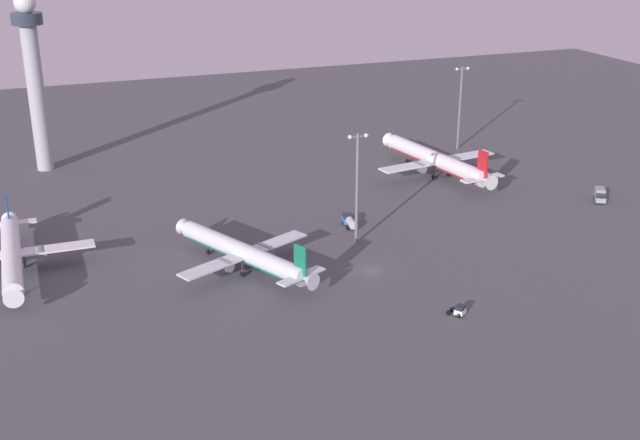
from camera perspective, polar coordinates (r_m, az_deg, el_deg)
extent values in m
plane|color=#4C4C51|center=(161.79, 3.66, -3.59)|extent=(416.00, 416.00, 0.00)
cylinder|color=#A8A8B2|center=(231.39, -19.28, 8.03)|extent=(4.40, 4.40, 39.14)
cylinder|color=#2D3847|center=(227.93, -19.93, 13.18)|extent=(8.00, 8.00, 3.00)
sphere|color=silver|center=(227.48, -20.06, 14.17)|extent=(5.60, 5.60, 5.60)
cylinder|color=silver|center=(161.06, -5.50, -2.24)|extent=(17.69, 32.82, 3.64)
cone|color=silver|center=(174.51, -9.42, -0.54)|extent=(4.10, 3.53, 3.45)
cone|color=silver|center=(148.53, -0.82, -4.24)|extent=(4.09, 3.80, 3.27)
cube|color=silver|center=(160.46, -5.27, -2.39)|extent=(29.42, 16.27, 0.33)
cube|color=silver|center=(149.62, -1.32, -3.96)|extent=(10.52, 6.48, 0.33)
cube|color=#146B4C|center=(148.59, -1.40, -2.91)|extent=(1.54, 2.90, 6.22)
cylinder|color=slate|center=(157.69, -6.71, -3.16)|extent=(3.35, 4.01, 2.11)
cylinder|color=slate|center=(163.88, -3.87, -2.08)|extent=(3.35, 4.01, 2.11)
cube|color=#146B4C|center=(161.46, -5.49, -2.56)|extent=(16.21, 30.17, 0.34)
cylinder|color=#333338|center=(169.67, -7.90, -1.71)|extent=(0.27, 0.27, 3.40)
cylinder|color=black|center=(170.33, -7.87, -2.24)|extent=(0.79, 1.12, 1.05)
cylinder|color=#333338|center=(158.83, -5.49, -3.25)|extent=(0.27, 0.27, 3.40)
cylinder|color=black|center=(159.54, -5.47, -3.81)|extent=(0.79, 1.12, 1.05)
cylinder|color=#333338|center=(161.32, -4.36, -2.82)|extent=(0.27, 0.27, 3.40)
cylinder|color=black|center=(162.02, -4.34, -3.36)|extent=(0.79, 1.12, 1.05)
cylinder|color=white|center=(169.57, -20.89, -2.31)|extent=(4.06, 35.87, 3.78)
cone|color=white|center=(152.04, -20.76, -5.03)|extent=(3.61, 2.42, 3.59)
cone|color=white|center=(187.60, -20.99, -0.09)|extent=(3.43, 2.81, 3.40)
cube|color=white|center=(170.57, -20.88, -2.25)|extent=(31.89, 4.23, 0.35)
cube|color=white|center=(185.75, -20.99, -0.23)|extent=(10.97, 2.47, 0.35)
cube|color=#19479E|center=(184.46, -21.11, 0.61)|extent=(0.32, 3.19, 6.47)
cylinder|color=slate|center=(170.74, -19.03, -2.23)|extent=(2.22, 3.60, 2.19)
cube|color=#19479E|center=(169.97, -20.84, -2.64)|extent=(3.66, 33.00, 0.36)
cylinder|color=#333338|center=(159.73, -20.73, -4.45)|extent=(0.28, 0.28, 3.53)
cylinder|color=black|center=(160.46, -20.65, -5.02)|extent=(0.41, 1.10, 1.10)
cylinder|color=#333338|center=(172.49, -20.10, -2.45)|extent=(0.28, 0.28, 3.53)
cylinder|color=black|center=(173.17, -20.03, -2.99)|extent=(0.41, 1.10, 1.10)
cylinder|color=#333338|center=(172.63, -21.55, -2.63)|extent=(0.28, 0.28, 3.53)
cylinder|color=black|center=(173.31, -21.47, -3.17)|extent=(0.41, 1.10, 1.10)
cylinder|color=white|center=(219.38, 8.11, 4.25)|extent=(9.97, 39.75, 4.18)
cone|color=white|center=(235.71, 5.01, 5.58)|extent=(4.31, 3.19, 3.97)
cone|color=white|center=(203.77, 11.73, 2.68)|extent=(4.17, 3.60, 3.76)
cube|color=white|center=(218.61, 8.29, 4.12)|extent=(35.43, 9.54, 0.38)
cube|color=white|center=(205.18, 11.36, 2.91)|extent=(12.35, 4.39, 0.38)
cube|color=red|center=(204.41, 11.37, 3.83)|extent=(0.85, 3.53, 7.14)
cylinder|color=slate|center=(215.32, 6.99, 3.71)|extent=(2.98, 4.27, 2.42)
cylinder|color=slate|center=(222.46, 9.52, 4.15)|extent=(2.98, 4.27, 2.42)
cube|color=red|center=(219.71, 8.10, 3.97)|extent=(9.09, 36.55, 0.40)
cylinder|color=#333338|center=(229.63, 6.18, 4.61)|extent=(0.31, 0.31, 3.90)
cylinder|color=black|center=(230.19, 6.16, 4.14)|extent=(0.61, 1.26, 1.21)
cylinder|color=#333338|center=(216.46, 8.02, 3.48)|extent=(0.31, 0.31, 3.90)
cylinder|color=black|center=(217.06, 7.99, 2.99)|extent=(0.61, 1.26, 1.21)
cylinder|color=#333338|center=(219.33, 9.03, 3.66)|extent=(0.31, 0.31, 3.90)
cylinder|color=black|center=(219.92, 9.00, 3.18)|extent=(0.61, 1.26, 1.21)
cube|color=white|center=(146.11, 9.82, -6.36)|extent=(2.39, 2.35, 0.90)
cube|color=#1E232D|center=(145.74, 9.84, -6.08)|extent=(2.16, 2.11, 0.70)
cylinder|color=black|center=(146.85, 10.01, -6.42)|extent=(0.76, 0.91, 0.90)
cylinder|color=black|center=(145.62, 9.77, -6.65)|extent=(0.76, 0.91, 0.90)
cylinder|color=black|center=(147.56, 9.29, -6.23)|extent=(0.76, 0.91, 0.90)
cylinder|color=black|center=(146.34, 9.04, -6.46)|extent=(0.76, 0.91, 0.90)
cube|color=#3372BF|center=(184.59, 1.99, 0.02)|extent=(2.84, 3.34, 1.20)
cube|color=#1E232D|center=(184.24, 1.99, 0.30)|extent=(2.59, 2.95, 0.70)
cylinder|color=silver|center=(182.01, 2.19, -0.16)|extent=(2.44, 4.43, 1.80)
cylinder|color=black|center=(184.95, 1.64, -0.13)|extent=(0.44, 0.94, 0.90)
cylinder|color=black|center=(185.42, 2.27, -0.08)|extent=(0.44, 0.94, 0.90)
cylinder|color=black|center=(181.48, 1.92, -0.56)|extent=(0.44, 0.94, 0.90)
cylinder|color=black|center=(181.97, 2.57, -0.51)|extent=(0.44, 0.94, 0.90)
cube|color=gray|center=(208.97, 19.12, 1.40)|extent=(3.51, 3.61, 1.20)
cube|color=#1E232D|center=(208.67, 19.15, 1.64)|extent=(3.17, 3.23, 0.70)
cube|color=gray|center=(211.07, 19.07, 1.80)|extent=(3.89, 4.27, 2.60)
cylinder|color=black|center=(208.95, 19.40, 1.18)|extent=(0.74, 0.92, 0.90)
cylinder|color=black|center=(208.66, 18.83, 1.23)|extent=(0.74, 0.92, 0.90)
cylinder|color=black|center=(212.24, 19.29, 1.50)|extent=(0.74, 0.92, 0.90)
cylinder|color=black|center=(211.96, 18.73, 1.55)|extent=(0.74, 0.92, 0.90)
cylinder|color=slate|center=(243.56, 9.81, 7.74)|extent=(0.70, 0.70, 24.48)
cube|color=slate|center=(241.16, 9.98, 10.43)|extent=(4.80, 0.40, 0.40)
sphere|color=#F9EAB2|center=(240.26, 9.61, 10.42)|extent=(0.90, 0.90, 0.90)
sphere|color=#F9EAB2|center=(242.08, 10.36, 10.45)|extent=(0.90, 0.90, 0.90)
cylinder|color=slate|center=(170.51, 2.62, 2.16)|extent=(0.70, 0.70, 24.28)
cube|color=slate|center=(167.10, 2.69, 5.90)|extent=(4.80, 0.40, 0.40)
sphere|color=#F9EAB2|center=(166.41, 2.12, 5.84)|extent=(0.90, 0.90, 0.90)
sphere|color=#F9EAB2|center=(167.81, 3.25, 5.96)|extent=(0.90, 0.90, 0.90)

